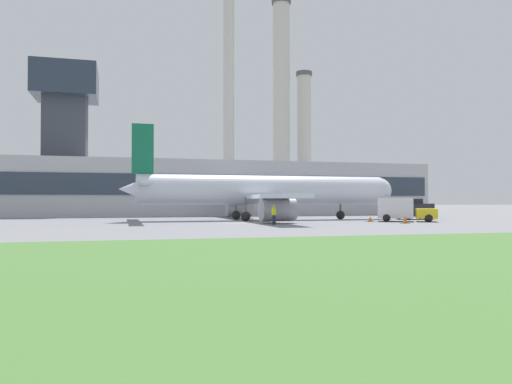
% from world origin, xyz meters
% --- Properties ---
extents(ground_plane, '(400.00, 400.00, 0.00)m').
position_xyz_m(ground_plane, '(0.00, 0.00, 0.00)').
color(ground_plane, gray).
extents(terminal_building, '(63.40, 15.60, 19.56)m').
position_xyz_m(terminal_building, '(-1.56, 27.32, 4.28)').
color(terminal_building, '#B2B2B7').
rests_on(terminal_building, ground_plane).
extents(smokestack_left, '(2.46, 2.46, 42.00)m').
position_xyz_m(smokestack_left, '(9.76, 51.87, 21.10)').
color(smokestack_left, beige).
rests_on(smokestack_left, ground_plane).
extents(smokestack_right, '(4.04, 4.04, 44.45)m').
position_xyz_m(smokestack_right, '(22.10, 56.93, 22.39)').
color(smokestack_right, beige).
rests_on(smokestack_right, ground_plane).
extents(smokestack_far, '(3.36, 3.36, 29.29)m').
position_xyz_m(smokestack_far, '(27.04, 56.57, 14.78)').
color(smokestack_far, beige).
rests_on(smokestack_far, ground_plane).
extents(airplane, '(27.89, 26.23, 9.10)m').
position_xyz_m(airplane, '(3.02, 5.46, 2.82)').
color(airplane, silver).
rests_on(airplane, ground_plane).
extents(pushback_tug, '(3.60, 2.60, 2.14)m').
position_xyz_m(pushback_tug, '(19.06, 3.55, 0.97)').
color(pushback_tug, '#232328').
rests_on(pushback_tug, ground_plane).
extents(baggage_truck, '(5.69, 4.68, 2.19)m').
position_xyz_m(baggage_truck, '(14.90, -0.96, 1.09)').
color(baggage_truck, yellow).
rests_on(baggage_truck, ground_plane).
extents(ground_crew_person, '(0.50, 0.50, 1.60)m').
position_xyz_m(ground_crew_person, '(1.45, -4.09, 0.82)').
color(ground_crew_person, '#23283D').
rests_on(ground_crew_person, ground_plane).
extents(traffic_cone_near_nose, '(0.61, 0.61, 0.66)m').
position_xyz_m(traffic_cone_near_nose, '(13.00, -4.50, 0.30)').
color(traffic_cone_near_nose, black).
rests_on(traffic_cone_near_nose, ground_plane).
extents(traffic_cone_wingtip, '(0.61, 0.61, 0.51)m').
position_xyz_m(traffic_cone_wingtip, '(11.90, -0.40, 0.23)').
color(traffic_cone_wingtip, black).
rests_on(traffic_cone_wingtip, ground_plane).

